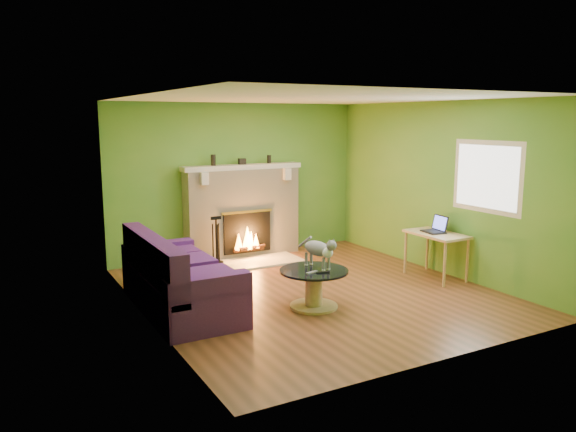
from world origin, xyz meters
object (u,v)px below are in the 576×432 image
sofa (176,281)px  desk (436,238)px  cat (317,252)px  coffee_table (314,286)px

sofa → desk: 3.84m
sofa → cat: (1.61, -0.70, 0.32)m
sofa → coffee_table: size_ratio=2.47×
sofa → cat: size_ratio=3.22×
cat → desk: bearing=-3.8°
coffee_table → cat: (0.08, 0.05, 0.41)m
sofa → cat: bearing=-23.4°
desk → cat: (-2.20, -0.22, 0.10)m
coffee_table → desk: size_ratio=0.94×
coffee_table → desk: desk is taller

